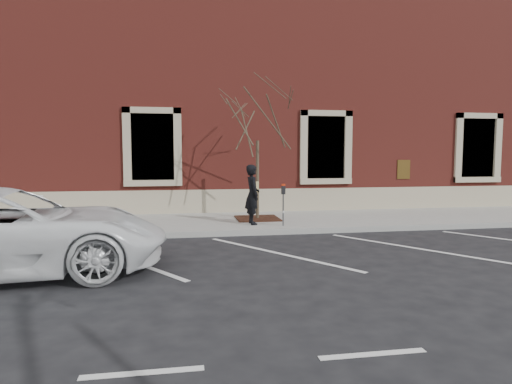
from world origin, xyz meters
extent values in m
plane|color=#28282B|center=(0.00, 0.00, 0.00)|extent=(120.00, 120.00, 0.00)
cube|color=#B2AFA7|center=(0.00, 1.75, 0.07)|extent=(40.00, 3.50, 0.15)
cube|color=#9E9E99|center=(0.00, -0.05, 0.07)|extent=(40.00, 0.12, 0.15)
cube|color=maroon|center=(0.00, 7.75, 4.00)|extent=(40.00, 8.50, 8.00)
cube|color=tan|center=(0.00, 3.53, 0.55)|extent=(40.00, 0.06, 0.80)
cube|color=black|center=(-3.00, 3.65, 2.40)|extent=(1.40, 0.30, 2.20)
cube|color=tan|center=(-3.00, 3.48, 1.20)|extent=(1.90, 0.20, 0.20)
cube|color=black|center=(3.00, 3.65, 2.40)|extent=(1.40, 0.30, 2.20)
cube|color=tan|center=(3.00, 3.48, 1.20)|extent=(1.90, 0.20, 0.20)
cube|color=black|center=(9.00, 3.65, 2.40)|extent=(1.40, 0.30, 2.20)
cube|color=tan|center=(9.00, 3.48, 1.20)|extent=(1.90, 0.20, 0.20)
imported|color=black|center=(-0.06, 0.86, 1.01)|extent=(0.47, 0.66, 1.71)
cylinder|color=#595B60|center=(0.74, 0.42, 0.60)|extent=(0.04, 0.04, 0.89)
cube|color=black|center=(0.74, 0.42, 1.16)|extent=(0.11, 0.08, 0.23)
cube|color=red|center=(0.74, 0.42, 1.30)|extent=(0.10, 0.08, 0.05)
cube|color=white|center=(0.74, 0.38, 0.55)|extent=(0.04, 0.00, 0.06)
cube|color=#3D1F13|center=(0.25, 1.84, 0.17)|extent=(1.32, 1.32, 0.03)
cylinder|color=#4D402E|center=(0.25, 1.84, 1.36)|extent=(0.10, 0.10, 2.42)
imported|color=white|center=(-5.14, -3.04, 0.78)|extent=(5.90, 3.24, 1.57)
camera|label=1|loc=(-1.97, -11.15, 2.14)|focal=30.00mm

